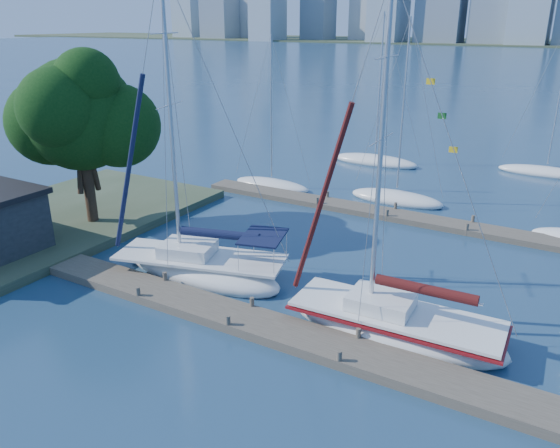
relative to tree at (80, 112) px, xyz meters
The scene contains 11 objects.
ground 16.62m from the tree, 18.53° to the right, with size 700.00×700.00×0.00m, color navy.
near_dock 16.54m from the tree, 18.53° to the right, with size 26.00×2.00×0.40m, color #4D4438.
far_dock 20.93m from the tree, 34.67° to the left, with size 30.00×1.80×0.36m, color #4D4438.
shore 7.63m from the tree, 147.37° to the right, with size 12.00×22.00×0.50m, color #38472D.
tree is the anchor object (origin of this frame).
sailboat_navy 11.73m from the tree, 11.18° to the right, with size 9.65×5.37×15.21m.
sailboat_maroon 21.19m from the tree, ahead, with size 9.21×3.32×14.34m.
bg_boat_0 15.59m from the tree, 69.07° to the left, with size 6.47×2.33×11.52m.
bg_boat_2 21.62m from the tree, 45.20° to the left, with size 6.95×3.17×12.72m.
bg_boat_6 26.68m from the tree, 69.19° to the left, with size 8.06×3.40×13.15m.
bg_boat_7 36.58m from the tree, 50.49° to the left, with size 7.85×3.72×13.24m.
Camera 1 is at (11.73, -16.68, 12.16)m, focal length 35.00 mm.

